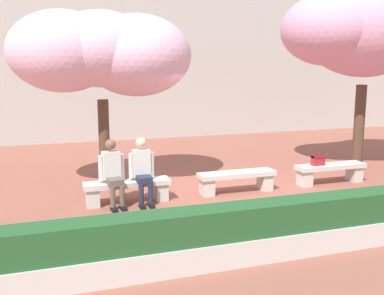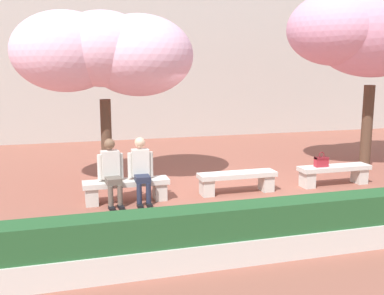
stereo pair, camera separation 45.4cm
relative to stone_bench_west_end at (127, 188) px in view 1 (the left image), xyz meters
The scene contains 11 objects.
ground_plane 2.38m from the stone_bench_west_end, ahead, with size 100.00×100.00×0.00m, color #8E5142.
building_facade 10.73m from the stone_bench_west_end, 76.30° to the left, with size 28.00×4.00×8.50m, color #B7B2A8.
stone_bench_west_end is the anchor object (origin of this frame).
stone_bench_near_west 2.36m from the stone_bench_west_end, ahead, with size 1.70×0.42×0.45m.
stone_bench_center 4.72m from the stone_bench_west_end, ahead, with size 1.70×0.42×0.45m.
person_seated_left 0.49m from the stone_bench_west_end, 169.55° to the right, with size 0.51×0.71×1.29m.
person_seated_right 0.50m from the stone_bench_west_end, 10.30° to the right, with size 0.51×0.69×1.29m.
handbag 4.38m from the stone_bench_west_end, ahead, with size 0.30×0.15×0.34m.
cherry_tree_main 3.04m from the stone_bench_west_end, 95.59° to the left, with size 3.93×2.59×3.85m.
cherry_tree_secondary 7.54m from the stone_bench_west_end, 11.07° to the left, with size 4.64×3.25×4.82m.
planter_hedge_foreground 3.94m from the stone_bench_west_end, 53.14° to the right, with size 9.19×0.50×0.80m.
Camera 1 is at (-3.92, -8.51, 2.67)m, focal length 42.00 mm.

